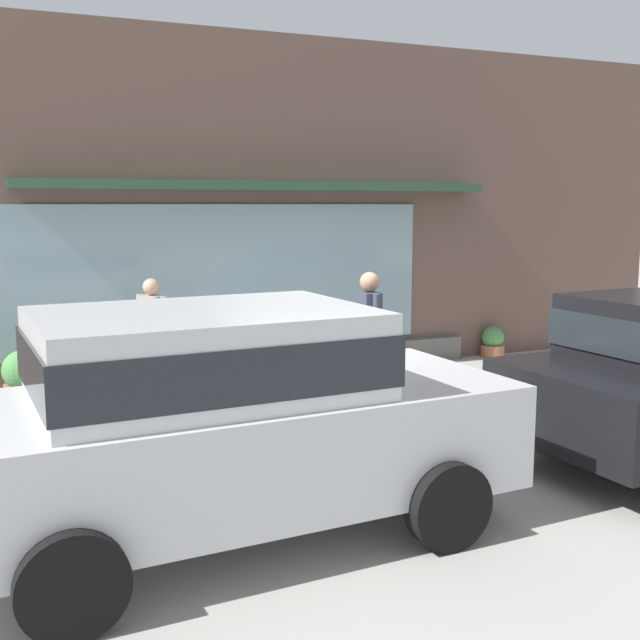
{
  "coord_description": "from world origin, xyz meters",
  "views": [
    {
      "loc": [
        -3.45,
        -7.41,
        2.44
      ],
      "look_at": [
        0.11,
        1.2,
        1.04
      ],
      "focal_mm": 43.24,
      "sensor_mm": 36.0,
      "label": 1
    }
  ],
  "objects_px": {
    "fire_hydrant": "(304,382)",
    "potted_plant_window_left": "(23,377)",
    "pedestrian_with_handbag": "(368,333)",
    "potted_plant_low_front": "(493,342)",
    "pedestrian_passerby": "(152,330)",
    "potted_plant_doorstep": "(355,349)",
    "parked_car_silver": "(222,412)"
  },
  "relations": [
    {
      "from": "parked_car_silver",
      "to": "potted_plant_doorstep",
      "type": "relative_size",
      "value": 6.88
    },
    {
      "from": "pedestrian_passerby",
      "to": "potted_plant_doorstep",
      "type": "bearing_deg",
      "value": -111.48
    },
    {
      "from": "potted_plant_low_front",
      "to": "pedestrian_with_handbag",
      "type": "bearing_deg",
      "value": -145.05
    },
    {
      "from": "fire_hydrant",
      "to": "pedestrian_passerby",
      "type": "height_order",
      "value": "pedestrian_passerby"
    },
    {
      "from": "pedestrian_passerby",
      "to": "parked_car_silver",
      "type": "xyz_separation_m",
      "value": [
        -0.28,
        -4.3,
        0.06
      ]
    },
    {
      "from": "pedestrian_with_handbag",
      "to": "potted_plant_low_front",
      "type": "height_order",
      "value": "pedestrian_with_handbag"
    },
    {
      "from": "pedestrian_passerby",
      "to": "parked_car_silver",
      "type": "distance_m",
      "value": 4.31
    },
    {
      "from": "fire_hydrant",
      "to": "potted_plant_low_front",
      "type": "relative_size",
      "value": 1.73
    },
    {
      "from": "pedestrian_passerby",
      "to": "parked_car_silver",
      "type": "bearing_deg",
      "value": 143.77
    },
    {
      "from": "pedestrian_passerby",
      "to": "pedestrian_with_handbag",
      "type": "bearing_deg",
      "value": -160.09
    },
    {
      "from": "pedestrian_with_handbag",
      "to": "potted_plant_window_left",
      "type": "height_order",
      "value": "pedestrian_with_handbag"
    },
    {
      "from": "pedestrian_passerby",
      "to": "potted_plant_window_left",
      "type": "bearing_deg",
      "value": 42.97
    },
    {
      "from": "fire_hydrant",
      "to": "pedestrian_with_handbag",
      "type": "bearing_deg",
      "value": -8.03
    },
    {
      "from": "fire_hydrant",
      "to": "potted_plant_window_left",
      "type": "height_order",
      "value": "fire_hydrant"
    },
    {
      "from": "pedestrian_with_handbag",
      "to": "potted_plant_low_front",
      "type": "xyz_separation_m",
      "value": [
        3.41,
        2.39,
        -0.74
      ]
    },
    {
      "from": "pedestrian_with_handbag",
      "to": "potted_plant_doorstep",
      "type": "distance_m",
      "value": 2.53
    },
    {
      "from": "pedestrian_passerby",
      "to": "potted_plant_low_front",
      "type": "height_order",
      "value": "pedestrian_passerby"
    },
    {
      "from": "fire_hydrant",
      "to": "pedestrian_with_handbag",
      "type": "xyz_separation_m",
      "value": [
        0.76,
        -0.11,
        0.54
      ]
    },
    {
      "from": "fire_hydrant",
      "to": "potted_plant_window_left",
      "type": "relative_size",
      "value": 1.26
    },
    {
      "from": "parked_car_silver",
      "to": "fire_hydrant",
      "type": "bearing_deg",
      "value": 54.29
    },
    {
      "from": "potted_plant_window_left",
      "to": "potted_plant_doorstep",
      "type": "relative_size",
      "value": 1.09
    },
    {
      "from": "pedestrian_with_handbag",
      "to": "pedestrian_passerby",
      "type": "bearing_deg",
      "value": 55.0
    },
    {
      "from": "pedestrian_passerby",
      "to": "potted_plant_doorstep",
      "type": "relative_size",
      "value": 2.48
    },
    {
      "from": "potted_plant_window_left",
      "to": "parked_car_silver",
      "type": "bearing_deg",
      "value": -75.1
    },
    {
      "from": "pedestrian_passerby",
      "to": "potted_plant_low_front",
      "type": "bearing_deg",
      "value": -115.24
    },
    {
      "from": "fire_hydrant",
      "to": "pedestrian_with_handbag",
      "type": "height_order",
      "value": "pedestrian_with_handbag"
    },
    {
      "from": "potted_plant_doorstep",
      "to": "fire_hydrant",
      "type": "bearing_deg",
      "value": -127.37
    },
    {
      "from": "fire_hydrant",
      "to": "potted_plant_window_left",
      "type": "distance_m",
      "value": 3.54
    },
    {
      "from": "parked_car_silver",
      "to": "potted_plant_doorstep",
      "type": "height_order",
      "value": "parked_car_silver"
    },
    {
      "from": "potted_plant_low_front",
      "to": "potted_plant_window_left",
      "type": "bearing_deg",
      "value": -177.47
    },
    {
      "from": "potted_plant_doorstep",
      "to": "potted_plant_window_left",
      "type": "bearing_deg",
      "value": -177.52
    },
    {
      "from": "pedestrian_with_handbag",
      "to": "pedestrian_passerby",
      "type": "height_order",
      "value": "pedestrian_with_handbag"
    }
  ]
}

